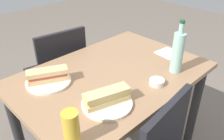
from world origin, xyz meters
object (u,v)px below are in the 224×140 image
(plate_far, at_px, (107,104))
(baguette_sandwich_far, at_px, (107,97))
(water_bottle, at_px, (178,52))
(chair_far, at_px, (59,72))
(olive_bowl, at_px, (157,82))
(baguette_sandwich_near, at_px, (48,75))
(beer_glass, at_px, (71,129))
(dining_table, at_px, (112,89))
(plate_near, at_px, (49,81))
(knife_far, at_px, (100,96))
(knife_near, at_px, (45,75))

(plate_far, distance_m, baguette_sandwich_far, 0.04)
(plate_far, relative_size, water_bottle, 0.79)
(chair_far, relative_size, olive_bowl, 10.28)
(baguette_sandwich_near, distance_m, baguette_sandwich_far, 0.38)
(plate_far, relative_size, beer_glass, 1.57)
(baguette_sandwich_near, bearing_deg, olive_bowl, -46.13)
(dining_table, distance_m, beer_glass, 0.59)
(plate_near, xyz_separation_m, water_bottle, (0.61, -0.42, 0.12))
(baguette_sandwich_far, bearing_deg, olive_bowl, -11.26)
(baguette_sandwich_near, bearing_deg, chair_far, 52.92)
(dining_table, bearing_deg, olive_bowl, -70.68)
(baguette_sandwich_far, relative_size, knife_far, 1.31)
(chair_far, xyz_separation_m, knife_near, (-0.30, -0.35, 0.26))
(chair_far, height_order, plate_near, chair_far)
(chair_far, xyz_separation_m, baguette_sandwich_near, (-0.31, -0.41, 0.29))
(baguette_sandwich_far, bearing_deg, knife_near, 100.88)
(dining_table, xyz_separation_m, knife_far, (-0.22, -0.14, 0.13))
(plate_far, relative_size, baguette_sandwich_far, 1.05)
(chair_far, distance_m, knife_near, 0.53)
(knife_far, height_order, olive_bowl, olive_bowl)
(baguette_sandwich_near, relative_size, knife_far, 1.26)
(chair_far, height_order, knife_far, chair_far)
(baguette_sandwich_near, relative_size, baguette_sandwich_far, 0.96)
(baguette_sandwich_near, xyz_separation_m, baguette_sandwich_far, (0.10, -0.37, 0.00))
(beer_glass, bearing_deg, baguette_sandwich_near, 69.81)
(plate_far, bearing_deg, plate_near, 104.87)
(plate_near, height_order, baguette_sandwich_near, baguette_sandwich_near)
(baguette_sandwich_near, height_order, olive_bowl, baguette_sandwich_near)
(baguette_sandwich_near, height_order, knife_far, baguette_sandwich_near)
(dining_table, bearing_deg, plate_near, 151.93)
(knife_near, bearing_deg, dining_table, -36.80)
(plate_far, height_order, olive_bowl, olive_bowl)
(plate_near, xyz_separation_m, knife_near, (0.02, 0.06, 0.01))
(baguette_sandwich_far, relative_size, beer_glass, 1.49)
(knife_near, xyz_separation_m, baguette_sandwich_far, (0.08, -0.42, 0.03))
(knife_near, relative_size, beer_glass, 0.91)
(water_bottle, bearing_deg, knife_near, 141.11)
(water_bottle, bearing_deg, baguette_sandwich_far, 174.05)
(chair_far, distance_m, olive_bowl, 0.88)
(baguette_sandwich_near, xyz_separation_m, plate_far, (0.10, -0.37, -0.04))
(chair_far, height_order, beer_glass, beer_glass)
(plate_near, bearing_deg, water_bottle, -34.64)
(plate_far, height_order, beer_glass, beer_glass)
(water_bottle, height_order, olive_bowl, water_bottle)
(chair_far, distance_m, plate_near, 0.57)
(beer_glass, bearing_deg, baguette_sandwich_far, 16.99)
(knife_near, relative_size, baguette_sandwich_far, 0.61)
(knife_far, relative_size, water_bottle, 0.57)
(water_bottle, bearing_deg, plate_far, 174.05)
(knife_far, relative_size, beer_glass, 1.14)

